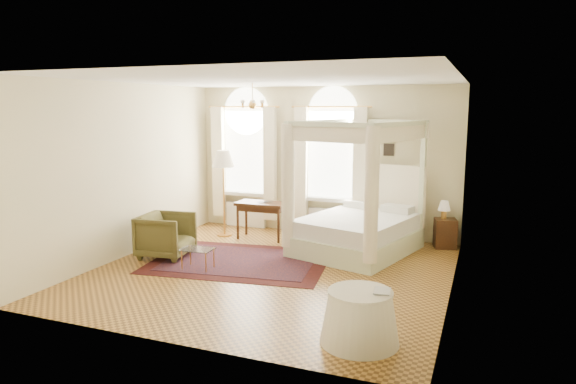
{
  "coord_description": "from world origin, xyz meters",
  "views": [
    {
      "loc": [
        3.41,
        -7.95,
        2.85
      ],
      "look_at": [
        0.15,
        0.4,
        1.36
      ],
      "focal_mm": 32.0,
      "sensor_mm": 36.0,
      "label": 1
    }
  ],
  "objects_px": {
    "writing_desk": "(262,208)",
    "armchair": "(166,235)",
    "coffee_table": "(198,251)",
    "floor_lamp": "(223,163)",
    "stool": "(295,225)",
    "canopy_bed": "(356,223)",
    "nightstand": "(445,233)",
    "side_table": "(360,317)"
  },
  "relations": [
    {
      "from": "canopy_bed",
      "to": "floor_lamp",
      "type": "bearing_deg",
      "value": 175.71
    },
    {
      "from": "writing_desk",
      "to": "armchair",
      "type": "bearing_deg",
      "value": -120.84
    },
    {
      "from": "nightstand",
      "to": "side_table",
      "type": "bearing_deg",
      "value": -97.26
    },
    {
      "from": "stool",
      "to": "writing_desk",
      "type": "bearing_deg",
      "value": 164.55
    },
    {
      "from": "stool",
      "to": "armchair",
      "type": "distance_m",
      "value": 2.62
    },
    {
      "from": "coffee_table",
      "to": "armchair",
      "type": "bearing_deg",
      "value": 155.18
    },
    {
      "from": "armchair",
      "to": "coffee_table",
      "type": "distance_m",
      "value": 1.07
    },
    {
      "from": "writing_desk",
      "to": "floor_lamp",
      "type": "height_order",
      "value": "floor_lamp"
    },
    {
      "from": "stool",
      "to": "canopy_bed",
      "type": "bearing_deg",
      "value": -1.91
    },
    {
      "from": "coffee_table",
      "to": "side_table",
      "type": "height_order",
      "value": "side_table"
    },
    {
      "from": "writing_desk",
      "to": "side_table",
      "type": "bearing_deg",
      "value": -52.61
    },
    {
      "from": "canopy_bed",
      "to": "side_table",
      "type": "distance_m",
      "value": 4.0
    },
    {
      "from": "canopy_bed",
      "to": "armchair",
      "type": "bearing_deg",
      "value": -153.72
    },
    {
      "from": "canopy_bed",
      "to": "side_table",
      "type": "relative_size",
      "value": 2.89
    },
    {
      "from": "nightstand",
      "to": "stool",
      "type": "bearing_deg",
      "value": -162.32
    },
    {
      "from": "writing_desk",
      "to": "stool",
      "type": "relative_size",
      "value": 1.94
    },
    {
      "from": "coffee_table",
      "to": "side_table",
      "type": "bearing_deg",
      "value": -28.02
    },
    {
      "from": "writing_desk",
      "to": "armchair",
      "type": "distance_m",
      "value": 2.25
    },
    {
      "from": "nightstand",
      "to": "armchair",
      "type": "distance_m",
      "value": 5.58
    },
    {
      "from": "coffee_table",
      "to": "floor_lamp",
      "type": "height_order",
      "value": "floor_lamp"
    },
    {
      "from": "coffee_table",
      "to": "canopy_bed",
      "type": "bearing_deg",
      "value": 41.57
    },
    {
      "from": "stool",
      "to": "coffee_table",
      "type": "xyz_separation_m",
      "value": [
        -1.04,
        -2.13,
        -0.09
      ]
    },
    {
      "from": "floor_lamp",
      "to": "stool",
      "type": "bearing_deg",
      "value": -6.05
    },
    {
      "from": "canopy_bed",
      "to": "coffee_table",
      "type": "height_order",
      "value": "canopy_bed"
    },
    {
      "from": "nightstand",
      "to": "coffee_table",
      "type": "height_order",
      "value": "nightstand"
    },
    {
      "from": "stool",
      "to": "side_table",
      "type": "height_order",
      "value": "side_table"
    },
    {
      "from": "stool",
      "to": "armchair",
      "type": "bearing_deg",
      "value": -140.07
    },
    {
      "from": "canopy_bed",
      "to": "nightstand",
      "type": "distance_m",
      "value": 1.91
    },
    {
      "from": "nightstand",
      "to": "floor_lamp",
      "type": "distance_m",
      "value": 4.92
    },
    {
      "from": "nightstand",
      "to": "writing_desk",
      "type": "distance_m",
      "value": 3.87
    },
    {
      "from": "armchair",
      "to": "floor_lamp",
      "type": "xyz_separation_m",
      "value": [
        0.25,
        1.87,
        1.21
      ]
    },
    {
      "from": "coffee_table",
      "to": "floor_lamp",
      "type": "bearing_deg",
      "value": 107.14
    },
    {
      "from": "writing_desk",
      "to": "coffee_table",
      "type": "height_order",
      "value": "writing_desk"
    },
    {
      "from": "writing_desk",
      "to": "floor_lamp",
      "type": "xyz_separation_m",
      "value": [
        -0.89,
        -0.05,
        0.93
      ]
    },
    {
      "from": "writing_desk",
      "to": "armchair",
      "type": "xyz_separation_m",
      "value": [
        -1.15,
        -1.92,
        -0.27
      ]
    },
    {
      "from": "canopy_bed",
      "to": "nightstand",
      "type": "relative_size",
      "value": 4.66
    },
    {
      "from": "canopy_bed",
      "to": "stool",
      "type": "bearing_deg",
      "value": 178.09
    },
    {
      "from": "armchair",
      "to": "side_table",
      "type": "distance_m",
      "value": 4.86
    },
    {
      "from": "canopy_bed",
      "to": "armchair",
      "type": "xyz_separation_m",
      "value": [
        -3.31,
        -1.64,
        -0.17
      ]
    },
    {
      "from": "writing_desk",
      "to": "side_table",
      "type": "distance_m",
      "value": 5.23
    },
    {
      "from": "canopy_bed",
      "to": "armchair",
      "type": "relative_size",
      "value": 3.03
    },
    {
      "from": "nightstand",
      "to": "writing_desk",
      "type": "height_order",
      "value": "writing_desk"
    }
  ]
}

